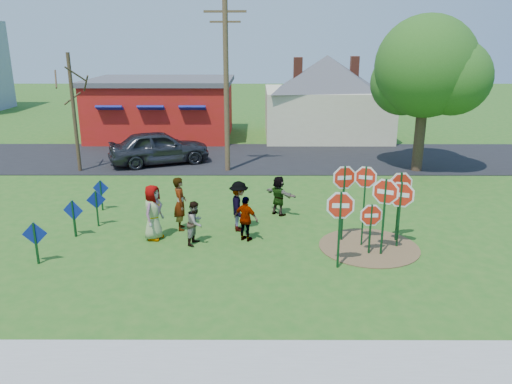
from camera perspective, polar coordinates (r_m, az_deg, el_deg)
ground at (r=17.11m, az=-2.89°, el=-4.97°), size 120.00×120.00×0.00m
sidewalk at (r=10.77m, az=-4.96°, el=-19.33°), size 22.00×1.80×0.08m
road at (r=28.08m, az=-1.70°, el=3.93°), size 120.00×7.50×0.04m
dirt_patch at (r=16.55m, az=12.77°, el=-6.13°), size 3.20×3.20×0.03m
red_building at (r=34.71m, az=-10.62°, el=9.45°), size 9.40×7.69×3.90m
cream_house at (r=34.32m, az=8.00°, el=11.11°), size 9.40×9.40×6.50m
stop_sign_a at (r=14.36m, az=9.60°, el=-2.33°), size 1.10×0.07×2.47m
stop_sign_b at (r=15.97m, az=12.37°, el=0.72°), size 0.91×0.28×2.77m
stop_sign_c at (r=15.48m, az=14.53°, el=-0.83°), size 0.99×0.49×2.59m
stop_sign_d at (r=16.71m, az=16.13°, el=0.22°), size 1.12×0.25×2.50m
stop_sign_e at (r=15.64m, az=13.00°, el=-3.00°), size 0.95×0.08×1.75m
stop_sign_f at (r=16.27m, az=16.20°, el=-0.77°), size 1.09×0.35×2.33m
stop_sign_g at (r=16.30m, az=10.02°, el=0.68°), size 1.03×0.19×2.69m
blue_diamond_a at (r=16.08m, az=-23.91°, el=-4.88°), size 0.72×0.11×1.32m
blue_diamond_b at (r=17.80m, az=-20.13°, el=-2.42°), size 0.71×0.15×1.30m
blue_diamond_c at (r=18.51m, az=-17.76°, el=-1.35°), size 0.66×0.14×1.33m
blue_diamond_d at (r=20.22m, az=-17.29°, el=0.03°), size 0.63×0.06×1.22m
person_a at (r=16.83m, az=-11.68°, el=-2.29°), size 0.84×1.05×1.88m
person_b at (r=17.53m, az=-8.66°, el=-1.31°), size 0.57×0.76×1.89m
person_c at (r=16.28m, az=-6.95°, el=-3.51°), size 0.75×0.85×1.45m
person_d at (r=17.25m, az=-1.97°, el=-1.64°), size 0.77×1.20×1.77m
person_e at (r=16.40m, az=-1.15°, el=-3.09°), size 0.96×0.77×1.53m
person_f at (r=18.84m, az=2.60°, el=-0.41°), size 1.34×1.29×1.52m
suv at (r=26.98m, az=-11.00°, el=5.04°), size 5.60×3.88×1.77m
utility_pole at (r=24.65m, az=-3.42°, el=12.15°), size 2.00×0.25×8.18m
leafy_tree at (r=25.92m, az=19.09°, el=12.82°), size 5.35×4.88×7.60m
bare_tree_west at (r=26.12m, az=-20.27°, el=10.24°), size 1.80×1.80×5.82m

